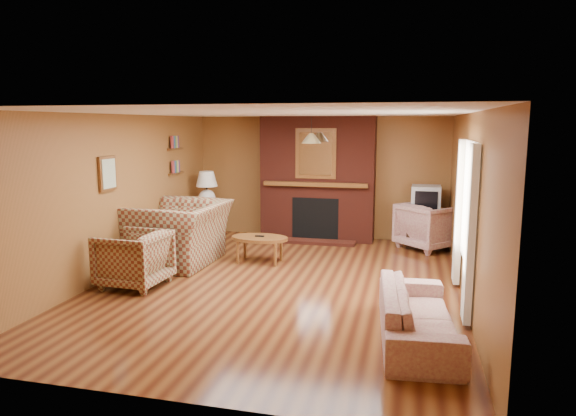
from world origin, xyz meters
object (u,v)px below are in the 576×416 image
(plaid_armchair, at_px, (134,259))
(crt_tv, at_px, (426,199))
(fireplace, at_px, (318,180))
(table_lamp, at_px, (207,187))
(floral_sofa, at_px, (417,314))
(floral_armchair, at_px, (428,226))
(tv_stand, at_px, (425,229))
(coffee_table, at_px, (260,240))
(side_table, at_px, (208,223))
(plaid_loveseat, at_px, (180,233))

(plaid_armchair, distance_m, crt_tv, 5.26)
(fireplace, relative_size, table_lamp, 3.48)
(floral_sofa, relative_size, table_lamp, 2.74)
(floral_armchair, height_order, crt_tv, crt_tv)
(plaid_armchair, relative_size, tv_stand, 1.30)
(plaid_armchair, bearing_deg, floral_sofa, 79.64)
(floral_sofa, distance_m, table_lamp, 5.68)
(fireplace, bearing_deg, coffee_table, -107.28)
(floral_armchair, distance_m, coffee_table, 3.15)
(crt_tv, bearing_deg, side_table, -175.26)
(coffee_table, relative_size, table_lamp, 1.37)
(plaid_armchair, distance_m, table_lamp, 3.10)
(floral_sofa, distance_m, tv_stand, 4.31)
(floral_armchair, relative_size, crt_tv, 1.75)
(fireplace, height_order, side_table, fireplace)
(crt_tv, bearing_deg, plaid_armchair, -139.86)
(floral_sofa, xyz_separation_m, side_table, (-4.00, 3.96, 0.05))
(floral_armchair, distance_m, table_lamp, 4.26)
(plaid_armchair, bearing_deg, table_lamp, -173.97)
(table_lamp, relative_size, crt_tv, 1.31)
(side_table, height_order, table_lamp, table_lamp)
(table_lamp, distance_m, crt_tv, 4.17)
(floral_sofa, height_order, tv_stand, tv_stand)
(coffee_table, bearing_deg, floral_sofa, -45.52)
(fireplace, xyz_separation_m, floral_armchair, (2.11, -0.33, -0.76))
(tv_stand, bearing_deg, coffee_table, -142.57)
(plaid_loveseat, xyz_separation_m, plaid_armchair, (-0.10, -1.27, -0.11))
(fireplace, xyz_separation_m, plaid_loveseat, (-1.85, -2.29, -0.68))
(side_table, bearing_deg, plaid_armchair, -87.16)
(floral_armchair, height_order, tv_stand, floral_armchair)
(plaid_loveseat, bearing_deg, table_lamp, -170.74)
(plaid_armchair, relative_size, crt_tv, 1.64)
(coffee_table, height_order, crt_tv, crt_tv)
(plaid_loveseat, height_order, floral_sofa, plaid_loveseat)
(plaid_armchair, distance_m, floral_armchair, 5.19)
(floral_armchair, xyz_separation_m, coffee_table, (-2.71, -1.61, -0.04))
(tv_stand, bearing_deg, side_table, -171.26)
(plaid_loveseat, bearing_deg, fireplace, 142.30)
(plaid_armchair, height_order, tv_stand, plaid_armchair)
(plaid_loveseat, bearing_deg, coffee_table, 107.02)
(plaid_armchair, distance_m, coffee_table, 2.11)
(table_lamp, bearing_deg, tv_stand, 4.82)
(table_lamp, xyz_separation_m, tv_stand, (4.15, 0.35, -0.71))
(plaid_loveseat, height_order, plaid_armchair, plaid_loveseat)
(floral_sofa, relative_size, coffee_table, 2.00)
(plaid_armchair, xyz_separation_m, floral_sofa, (3.85, -0.93, -0.12))
(fireplace, height_order, floral_armchair, fireplace)
(table_lamp, bearing_deg, crt_tv, 4.74)
(floral_sofa, bearing_deg, fireplace, 17.90)
(floral_armchair, height_order, side_table, floral_armchair)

